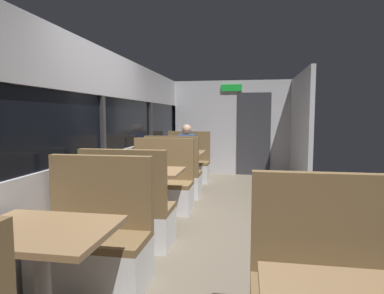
% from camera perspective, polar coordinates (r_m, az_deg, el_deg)
% --- Properties ---
extents(ground_plane, '(3.30, 9.20, 0.02)m').
position_cam_1_polar(ground_plane, '(4.19, 3.83, -14.88)').
color(ground_plane, '#665B4C').
extents(carriage_window_panel_left, '(0.09, 8.48, 2.30)m').
position_cam_1_polar(carriage_window_panel_left, '(4.33, -15.53, 0.79)').
color(carriage_window_panel_left, '#B2B2B7').
rests_on(carriage_window_panel_left, ground_plane).
extents(carriage_end_bulkhead, '(2.90, 0.11, 2.30)m').
position_cam_1_polar(carriage_end_bulkhead, '(8.12, 7.25, 3.27)').
color(carriage_end_bulkhead, '#B2B2B7').
rests_on(carriage_end_bulkhead, ground_plane).
extents(carriage_aisle_panel_right, '(0.08, 2.40, 2.30)m').
position_cam_1_polar(carriage_aisle_panel_right, '(7.00, 18.32, 2.78)').
color(carriage_aisle_panel_right, '#B2B2B7').
rests_on(carriage_aisle_panel_right, ground_plane).
extents(dining_table_near_window, '(0.90, 0.70, 0.74)m').
position_cam_1_polar(dining_table_near_window, '(2.37, -24.76, -15.03)').
color(dining_table_near_window, '#9E9EA3').
rests_on(dining_table_near_window, ground_plane).
extents(bench_near_window_facing_entry, '(0.95, 0.50, 1.10)m').
position_cam_1_polar(bench_near_window_facing_entry, '(3.04, -16.77, -16.38)').
color(bench_near_window_facing_entry, silver).
rests_on(bench_near_window_facing_entry, ground_plane).
extents(dining_table_mid_window, '(0.90, 0.70, 0.74)m').
position_cam_1_polar(dining_table_mid_window, '(4.34, -7.78, -5.29)').
color(dining_table_mid_window, '#9E9EA3').
rests_on(dining_table_mid_window, ground_plane).
extents(bench_mid_window_facing_end, '(0.95, 0.50, 1.10)m').
position_cam_1_polar(bench_mid_window_facing_end, '(3.78, -10.93, -11.87)').
color(bench_mid_window_facing_end, silver).
rests_on(bench_mid_window_facing_end, ground_plane).
extents(bench_mid_window_facing_entry, '(0.95, 0.50, 1.10)m').
position_cam_1_polar(bench_mid_window_facing_entry, '(5.07, -5.36, -7.31)').
color(bench_mid_window_facing_entry, silver).
rests_on(bench_mid_window_facing_entry, ground_plane).
extents(dining_table_far_window, '(0.90, 0.70, 0.74)m').
position_cam_1_polar(dining_table_far_window, '(6.50, -1.87, -1.65)').
color(dining_table_far_window, '#9E9EA3').
rests_on(dining_table_far_window, ground_plane).
extents(bench_far_window_facing_end, '(0.95, 0.50, 1.10)m').
position_cam_1_polar(bench_far_window_facing_end, '(5.87, -3.22, -5.51)').
color(bench_far_window_facing_end, silver).
rests_on(bench_far_window_facing_end, ground_plane).
extents(bench_far_window_facing_entry, '(0.95, 0.50, 1.10)m').
position_cam_1_polar(bench_far_window_facing_entry, '(7.22, -0.77, -3.42)').
color(bench_far_window_facing_entry, silver).
rests_on(bench_far_window_facing_entry, ground_plane).
extents(seated_passenger, '(0.47, 0.55, 1.26)m').
position_cam_1_polar(seated_passenger, '(7.12, -0.87, -1.85)').
color(seated_passenger, '#26262D').
rests_on(seated_passenger, ground_plane).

